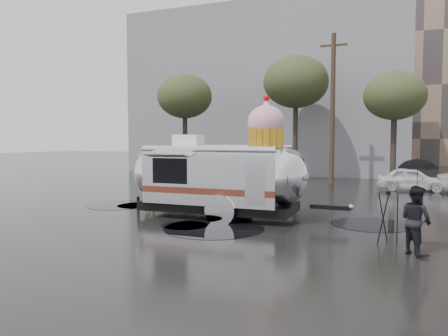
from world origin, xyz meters
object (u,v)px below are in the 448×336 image
at_px(person_right, 416,220).
at_px(person_left, 149,185).
at_px(airstream_trailer, 221,174).
at_px(tripod, 388,213).

bearing_deg(person_right, person_left, 31.08).
xyz_separation_m(airstream_trailer, person_right, (6.26, -2.88, -0.69)).
xyz_separation_m(person_right, tripod, (-0.66, 0.88, -0.02)).
height_order(person_left, person_right, person_left).
xyz_separation_m(person_left, person_right, (9.34, -3.05, -0.13)).
height_order(airstream_trailer, person_left, airstream_trailer).
height_order(person_left, tripod, person_left).
relative_size(airstream_trailer, person_right, 4.84).
bearing_deg(person_left, airstream_trailer, -0.40).
height_order(airstream_trailer, tripod, airstream_trailer).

